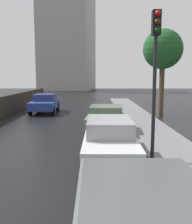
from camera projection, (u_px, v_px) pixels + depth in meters
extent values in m
cube|color=navy|center=(45.00, 105.00, 20.01)|extent=(1.87, 4.06, 0.60)
cube|color=navy|center=(45.00, 97.00, 20.21)|extent=(1.62, 2.08, 0.51)
cylinder|color=black|center=(53.00, 111.00, 18.74)|extent=(0.23, 0.68, 0.67)
cylinder|color=black|center=(30.00, 111.00, 18.72)|extent=(0.23, 0.68, 0.67)
cylinder|color=black|center=(58.00, 106.00, 21.38)|extent=(0.23, 0.68, 0.67)
cylinder|color=black|center=(38.00, 106.00, 21.36)|extent=(0.23, 0.68, 0.67)
cube|color=slate|center=(106.00, 119.00, 13.27)|extent=(2.10, 4.10, 0.60)
cube|color=#4D5C49|center=(106.00, 110.00, 13.00)|extent=(1.73, 1.89, 0.43)
cylinder|color=black|center=(92.00, 121.00, 14.67)|extent=(0.26, 0.62, 0.61)
cylinder|color=black|center=(121.00, 121.00, 14.55)|extent=(0.26, 0.62, 0.61)
cylinder|color=black|center=(87.00, 130.00, 12.07)|extent=(0.26, 0.62, 0.61)
cylinder|color=black|center=(123.00, 131.00, 11.95)|extent=(0.26, 0.62, 0.61)
cube|color=#494D50|center=(144.00, 202.00, 3.28)|extent=(1.65, 2.00, 0.50)
cylinder|color=black|center=(83.00, 202.00, 5.13)|extent=(0.23, 0.61, 0.61)
cylinder|color=black|center=(167.00, 202.00, 5.15)|extent=(0.23, 0.61, 0.61)
cube|color=silver|center=(109.00, 143.00, 8.44)|extent=(1.68, 4.44, 0.61)
cube|color=gray|center=(109.00, 126.00, 8.40)|extent=(1.46, 2.18, 0.50)
cylinder|color=black|center=(89.00, 141.00, 9.94)|extent=(0.23, 0.65, 0.65)
cylinder|color=black|center=(127.00, 141.00, 9.93)|extent=(0.23, 0.65, 0.65)
cylinder|color=black|center=(84.00, 167.00, 7.05)|extent=(0.23, 0.65, 0.65)
cylinder|color=black|center=(138.00, 167.00, 7.03)|extent=(0.23, 0.65, 0.65)
cylinder|color=black|center=(154.00, 99.00, 8.14)|extent=(0.12, 0.12, 3.93)
cube|color=black|center=(156.00, 23.00, 7.82)|extent=(0.26, 0.26, 0.75)
sphere|color=red|center=(158.00, 13.00, 7.62)|extent=(0.17, 0.17, 0.17)
sphere|color=#392405|center=(158.00, 22.00, 7.65)|extent=(0.17, 0.17, 0.17)
sphere|color=black|center=(157.00, 30.00, 7.69)|extent=(0.17, 0.17, 0.17)
cylinder|color=#4C3823|center=(161.00, 90.00, 17.99)|extent=(0.36, 0.36, 3.74)
sphere|color=#1E5123|center=(163.00, 49.00, 17.61)|extent=(2.74, 2.74, 2.74)
cube|color=#9E9993|center=(67.00, 39.00, 53.98)|extent=(11.84, 12.33, 21.49)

